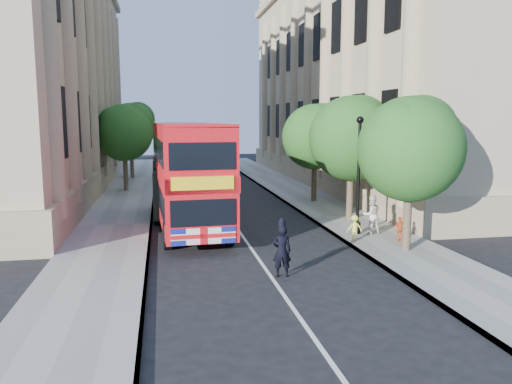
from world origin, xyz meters
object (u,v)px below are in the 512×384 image
lamp_post (358,180)px  police_constable (282,251)px  woman_pedestrian (371,215)px  double_decker_bus (188,172)px  box_van (175,189)px

lamp_post → police_constable: 7.03m
police_constable → woman_pedestrian: bearing=-132.0°
lamp_post → police_constable: size_ratio=3.00×
lamp_post → police_constable: lamp_post is taller
lamp_post → double_decker_bus: 7.84m
double_decker_bus → police_constable: double_decker_bus is taller
double_decker_bus → box_van: bearing=98.0°
woman_pedestrian → box_van: bearing=-43.2°
woman_pedestrian → police_constable: bearing=35.9°
lamp_post → police_constable: (-4.65, -5.00, -1.65)m
woman_pedestrian → lamp_post: bearing=-21.0°
double_decker_bus → box_van: double_decker_bus is taller
lamp_post → box_van: (-7.80, 6.01, -1.01)m
police_constable → box_van: bearing=-68.8°
box_van → woman_pedestrian: 10.41m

